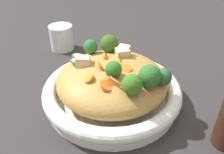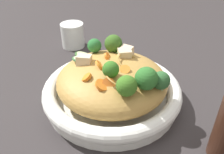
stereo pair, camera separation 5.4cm
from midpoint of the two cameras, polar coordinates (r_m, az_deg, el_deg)
ground_plane at (r=0.58m, az=-2.67°, el=-5.75°), size 3.00×3.00×0.00m
serving_bowl at (r=0.57m, az=-2.74°, el=-3.70°), size 0.33×0.33×0.05m
noodle_heap at (r=0.55m, az=-2.82°, el=-0.82°), size 0.26×0.26×0.10m
broccoli_florets at (r=0.51m, az=0.63°, el=2.74°), size 0.23×0.14×0.06m
carrot_coins at (r=0.50m, az=-4.62°, el=0.64°), size 0.13×0.11×0.03m
zucchini_slices at (r=0.57m, az=-7.72°, el=4.56°), size 0.09×0.16×0.03m
chicken_chunks at (r=0.56m, az=-3.36°, el=5.02°), size 0.05×0.15×0.03m
drinking_glass at (r=0.83m, az=-13.95°, el=9.19°), size 0.08×0.08×0.08m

